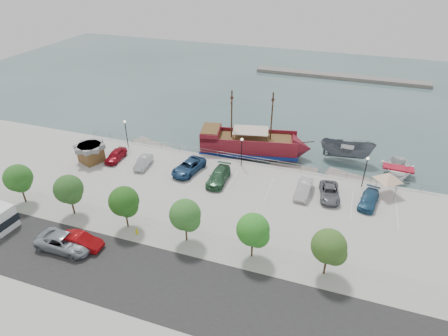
% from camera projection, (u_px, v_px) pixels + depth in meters
% --- Properties ---
extents(ground, '(160.00, 160.00, 0.00)m').
position_uv_depth(ground, '(226.00, 197.00, 47.32)').
color(ground, '#365251').
extents(street, '(100.00, 8.00, 0.04)m').
position_uv_depth(street, '(170.00, 285.00, 33.83)').
color(street, black).
rests_on(street, land_slab).
extents(sidewalk, '(100.00, 4.00, 0.05)m').
position_uv_depth(sidewalk, '(196.00, 242.00, 38.69)').
color(sidewalk, gray).
rests_on(sidewalk, land_slab).
extents(seawall_railing, '(50.00, 0.06, 1.00)m').
position_uv_depth(seawall_railing, '(244.00, 158.00, 52.86)').
color(seawall_railing, gray).
rests_on(seawall_railing, land_slab).
extents(far_shore, '(40.00, 3.00, 0.80)m').
position_uv_depth(far_shore, '(340.00, 77.00, 88.95)').
color(far_shore, slate).
rests_on(far_shore, ground).
extents(pirate_ship, '(16.94, 7.67, 10.50)m').
position_uv_depth(pirate_ship, '(257.00, 145.00, 55.74)').
color(pirate_ship, maroon).
rests_on(pirate_ship, ground).
extents(patrol_boat, '(7.70, 3.01, 2.96)m').
position_uv_depth(patrol_boat, '(347.00, 151.00, 54.65)').
color(patrol_boat, slate).
rests_on(patrol_boat, ground).
extents(speedboat, '(5.00, 6.80, 1.36)m').
position_uv_depth(speedboat, '(398.00, 171.00, 51.58)').
color(speedboat, white).
rests_on(speedboat, ground).
extents(dock_west, '(7.81, 4.34, 0.43)m').
position_uv_depth(dock_west, '(153.00, 146.00, 58.91)').
color(dock_west, gray).
rests_on(dock_west, ground).
extents(dock_mid, '(6.89, 2.40, 0.39)m').
position_uv_depth(dock_mid, '(293.00, 170.00, 52.77)').
color(dock_mid, gray).
rests_on(dock_mid, ground).
extents(dock_east, '(8.03, 4.13, 0.44)m').
position_uv_depth(dock_east, '(355.00, 180.00, 50.44)').
color(dock_east, gray).
rests_on(dock_east, ground).
extents(shed, '(4.09, 4.09, 2.58)m').
position_uv_depth(shed, '(91.00, 152.00, 52.55)').
color(shed, brown).
rests_on(shed, land_slab).
extents(canopy_tent, '(4.14, 4.14, 3.09)m').
position_uv_depth(canopy_tent, '(389.00, 174.00, 45.06)').
color(canopy_tent, slate).
rests_on(canopy_tent, land_slab).
extents(street_van, '(6.06, 2.90, 1.67)m').
position_uv_depth(street_van, '(65.00, 242.00, 37.57)').
color(street_van, '#8E97A0').
rests_on(street_van, street).
extents(street_sedan, '(4.57, 1.65, 1.50)m').
position_uv_depth(street_sedan, '(81.00, 241.00, 37.81)').
color(street_sedan, '#99080C').
rests_on(street_sedan, street).
extents(fire_hydrant, '(0.26, 0.26, 0.74)m').
position_uv_depth(fire_hydrant, '(137.00, 231.00, 39.62)').
color(fire_hydrant, '#C8BF0B').
rests_on(fire_hydrant, sidewalk).
extents(lamp_post_left, '(0.36, 0.36, 4.28)m').
position_uv_depth(lamp_post_left, '(126.00, 129.00, 55.56)').
color(lamp_post_left, black).
rests_on(lamp_post_left, land_slab).
extents(lamp_post_mid, '(0.36, 0.36, 4.28)m').
position_uv_depth(lamp_post_mid, '(242.00, 147.00, 50.57)').
color(lamp_post_mid, black).
rests_on(lamp_post_mid, land_slab).
extents(lamp_post_right, '(0.36, 0.36, 4.28)m').
position_uv_depth(lamp_post_right, '(366.00, 167.00, 46.12)').
color(lamp_post_right, black).
rests_on(lamp_post_right, land_slab).
extents(tree_a, '(3.30, 3.20, 5.00)m').
position_uv_depth(tree_a, '(19.00, 179.00, 43.01)').
color(tree_a, '#473321').
rests_on(tree_a, sidewalk).
extents(tree_b, '(3.30, 3.20, 5.00)m').
position_uv_depth(tree_b, '(69.00, 190.00, 41.06)').
color(tree_b, '#473321').
rests_on(tree_b, sidewalk).
extents(tree_c, '(3.30, 3.20, 5.00)m').
position_uv_depth(tree_c, '(125.00, 203.00, 39.12)').
color(tree_c, '#473321').
rests_on(tree_c, sidewalk).
extents(tree_d, '(3.30, 3.20, 5.00)m').
position_uv_depth(tree_d, '(186.00, 216.00, 37.18)').
color(tree_d, '#473321').
rests_on(tree_d, sidewalk).
extents(tree_e, '(3.30, 3.20, 5.00)m').
position_uv_depth(tree_e, '(254.00, 231.00, 35.23)').
color(tree_e, '#473321').
rests_on(tree_e, sidewalk).
extents(tree_f, '(3.30, 3.20, 5.00)m').
position_uv_depth(tree_f, '(330.00, 248.00, 33.29)').
color(tree_f, '#473321').
rests_on(tree_f, sidewalk).
extents(parked_car_a, '(1.95, 4.35, 1.45)m').
position_uv_depth(parked_car_a, '(116.00, 155.00, 53.18)').
color(parked_car_a, maroon).
rests_on(parked_car_a, land_slab).
extents(parked_car_b, '(1.87, 4.16, 1.32)m').
position_uv_depth(parked_car_b, '(143.00, 162.00, 51.63)').
color(parked_car_b, '#ABADB2').
rests_on(parked_car_b, land_slab).
extents(parked_car_c, '(3.66, 6.01, 1.56)m').
position_uv_depth(parked_car_c, '(189.00, 167.00, 50.30)').
color(parked_car_c, navy).
rests_on(parked_car_c, land_slab).
extents(parked_car_d, '(2.29, 5.39, 1.55)m').
position_uv_depth(parked_car_d, '(219.00, 176.00, 48.25)').
color(parked_car_d, '#2C5938').
rests_on(parked_car_d, land_slab).
extents(parked_car_f, '(1.89, 4.75, 1.54)m').
position_uv_depth(parked_car_f, '(304.00, 189.00, 45.86)').
color(parked_car_f, silver).
rests_on(parked_car_f, land_slab).
extents(parked_car_g, '(2.96, 5.19, 1.36)m').
position_uv_depth(parked_car_g, '(330.00, 192.00, 45.31)').
color(parked_car_g, slate).
rests_on(parked_car_g, land_slab).
extents(parked_car_h, '(2.72, 4.91, 1.35)m').
position_uv_depth(parked_car_h, '(369.00, 200.00, 44.06)').
color(parked_car_h, '#255073').
rests_on(parked_car_h, land_slab).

